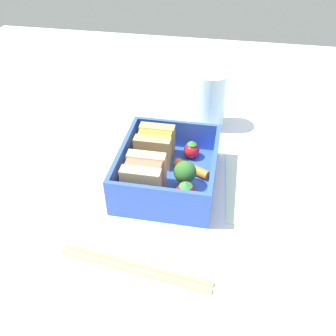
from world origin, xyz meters
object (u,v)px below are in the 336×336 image
Objects in this scene: broccoli_floret at (185,173)px; strawberry_far_left at (192,150)px; chopstick_pair at (134,266)px; sandwich_left at (144,177)px; drinking_glass at (210,101)px; strawberry_left at (186,194)px; carrot_stick_far_left at (192,169)px; sandwich_center_left at (155,146)px; folded_napkin at (267,188)px.

broccoli_floret is 1.34× the size of strawberry_far_left.
chopstick_pair is at bearing 164.81° from broccoli_floret.
broccoli_floret is 0.22× the size of chopstick_pair.
drinking_glass is (20.36, -6.96, 1.26)cm from sandwich_left.
strawberry_left is at bearing -22.44° from chopstick_pair.
strawberry_left is at bearing -177.04° from strawberry_far_left.
drinking_glass is (15.25, -1.07, 3.10)cm from carrot_stick_far_left.
drinking_glass reaches higher than broccoli_floret.
strawberry_left is at bearing 177.24° from drinking_glass.
chopstick_pair is (-19.21, -1.53, -3.34)cm from sandwich_center_left.
carrot_stick_far_left is (5.11, -5.89, -1.83)cm from sandwich_left.
sandwich_left is 8.01cm from carrot_stick_far_left.
chopstick_pair is at bearing 137.25° from folded_napkin.
strawberry_far_left is at bearing 70.66° from folded_napkin.
broccoli_floret is (3.39, 0.58, 0.75)cm from strawberry_left.
sandwich_center_left is 6.51cm from carrot_stick_far_left.
sandwich_center_left is 0.28× the size of chopstick_pair.
carrot_stick_far_left is 1.80× the size of strawberry_far_left.
carrot_stick_far_left is at bearing -49.05° from sandwich_left.
strawberry_left is at bearing -170.26° from broccoli_floret.
drinking_glass is at bearing -5.07° from broccoli_floret.
strawberry_left is 21.89cm from drinking_glass.
carrot_stick_far_left is 3.77cm from strawberry_far_left.
broccoli_floret is at bearing -69.58° from sandwich_left.
strawberry_left is 11.74cm from chopstick_pair.
broccoli_floret is (-5.21, -5.33, -0.13)cm from sandwich_center_left.
chopstick_pair is at bearing 169.50° from strawberry_far_left.
sandwich_left is 1.49× the size of strawberry_left.
sandwich_center_left is at bearing 152.12° from drinking_glass.
broccoli_floret is 0.74× the size of carrot_stick_far_left.
strawberry_far_left is 21.27cm from chopstick_pair.
sandwich_center_left is 19.56cm from chopstick_pair.
broccoli_floret reaches higher than folded_napkin.
drinking_glass reaches higher than sandwich_left.
sandwich_left is at bearing 161.11° from drinking_glass.
sandwich_left is 1.75× the size of strawberry_far_left.
sandwich_left and sandwich_center_left have the same top height.
chopstick_pair is at bearing 165.72° from carrot_stick_far_left.
drinking_glass is (13.17, -6.96, 1.26)cm from sandwich_center_left.
sandwich_center_left is 17.53cm from folded_napkin.
strawberry_left is at bearing -103.32° from sandwich_left.
strawberry_left is 0.36× the size of drinking_glass.
chopstick_pair is (-12.01, -1.53, -3.34)cm from sandwich_left.
broccoli_floret is 6.88cm from strawberry_far_left.
folded_napkin is at bearing -74.50° from sandwich_left.
sandwich_left is 10.37cm from strawberry_far_left.
sandwich_left reaches higher than strawberry_far_left.
sandwich_center_left is at bearing 81.69° from folded_napkin.
broccoli_floret is at bearing 169.91° from carrot_stick_far_left.
sandwich_center_left is (7.19, 0.00, 0.00)cm from sandwich_left.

